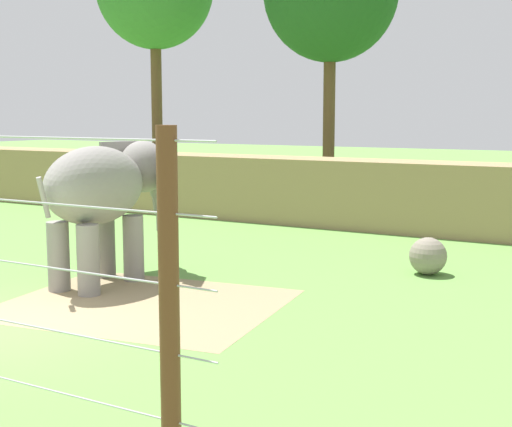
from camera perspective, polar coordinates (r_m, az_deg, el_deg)
name	(u,v)px	position (r m, az deg, el deg)	size (l,w,h in m)	color
dirt_patch	(143,304)	(12.84, -8.92, -7.07)	(4.69, 3.89, 0.01)	#937F5B
embankment_wall	(320,191)	(21.72, 5.12, 1.76)	(36.00, 1.80, 1.97)	#997F56
elephant	(105,191)	(14.26, -11.88, 1.79)	(1.56, 3.71, 2.75)	gray
enrichment_ball	(428,256)	(15.28, 13.47, -3.30)	(0.78, 0.78, 0.78)	gray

